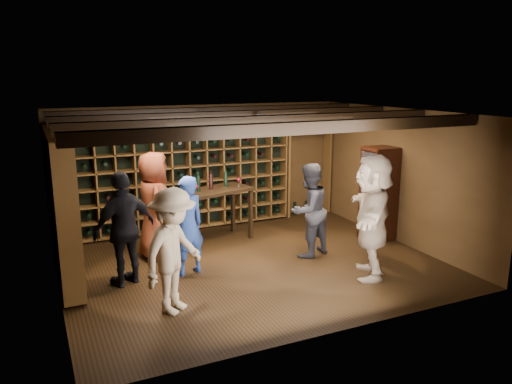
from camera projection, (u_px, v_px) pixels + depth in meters
name	position (u px, v px, depth m)	size (l,w,h in m)	color
ground	(252.00, 264.00, 8.34)	(6.00, 6.00, 0.00)	black
room_shell	(250.00, 118.00, 7.83)	(6.00, 6.00, 6.00)	#4E361B
wine_rack_back	(180.00, 174.00, 9.92)	(4.65, 0.30, 2.20)	brown
wine_rack_left	(62.00, 204.00, 7.65)	(0.30, 2.65, 2.20)	brown
crate_shelf	(308.00, 145.00, 11.01)	(1.20, 0.32, 2.07)	brown
display_cabinet	(378.00, 196.00, 9.42)	(0.55, 0.50, 1.75)	black
man_blue_shirt	(187.00, 226.00, 7.76)	(0.58, 0.38, 1.59)	navy
man_grey_suit	(309.00, 210.00, 8.56)	(0.79, 0.62, 1.63)	black
guest_red_floral	(155.00, 205.00, 8.47)	(0.90, 0.58, 1.84)	maroon
guest_woman_black	(125.00, 229.00, 7.36)	(1.01, 0.42, 1.73)	black
guest_khaki	(173.00, 251.00, 6.49)	(1.09, 0.63, 1.68)	gray
guest_beige	(372.00, 216.00, 7.65)	(1.79, 0.57, 1.93)	tan
tasting_table	(215.00, 196.00, 9.27)	(1.48, 1.00, 1.30)	black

